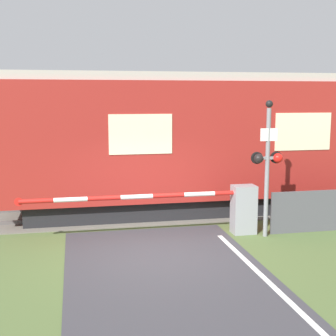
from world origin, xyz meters
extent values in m
plane|color=#4C6033|center=(0.00, 0.00, 0.00)|extent=(80.00, 80.00, 0.00)
cube|color=#666056|center=(0.00, 3.85, 0.01)|extent=(36.00, 3.20, 0.03)
cube|color=#595451|center=(0.00, 3.13, 0.08)|extent=(36.00, 0.08, 0.10)
cube|color=#595451|center=(0.00, 4.57, 0.08)|extent=(36.00, 0.08, 0.10)
cube|color=black|center=(4.70, 3.85, 0.30)|extent=(15.77, 2.49, 0.60)
cube|color=maroon|center=(4.70, 3.85, 2.28)|extent=(17.14, 2.93, 3.36)
cube|color=#ADA89E|center=(4.70, 3.85, 4.08)|extent=(16.79, 2.70, 0.24)
cube|color=beige|center=(4.70, 2.37, 2.53)|extent=(1.71, 0.02, 1.08)
cube|color=beige|center=(-0.01, 2.37, 2.53)|extent=(1.71, 0.02, 1.08)
cube|color=gray|center=(2.50, 1.17, 0.63)|extent=(0.60, 0.44, 1.26)
cylinder|color=gray|center=(2.50, 1.17, 1.09)|extent=(0.16, 0.16, 0.18)
cylinder|color=red|center=(2.10, 1.17, 1.09)|extent=(0.80, 0.11, 0.11)
cylinder|color=white|center=(1.30, 1.17, 1.09)|extent=(0.80, 0.11, 0.11)
cylinder|color=red|center=(0.50, 1.17, 1.09)|extent=(0.80, 0.11, 0.11)
cylinder|color=white|center=(-0.29, 1.17, 1.09)|extent=(0.80, 0.11, 0.11)
cylinder|color=red|center=(-1.09, 1.17, 1.09)|extent=(0.80, 0.11, 0.11)
cylinder|color=white|center=(-1.89, 1.17, 1.09)|extent=(0.80, 0.11, 0.11)
cylinder|color=red|center=(-2.69, 1.17, 1.09)|extent=(0.80, 0.11, 0.11)
cylinder|color=red|center=(-3.09, 1.17, 1.09)|extent=(0.20, 0.02, 0.20)
cylinder|color=gray|center=(2.95, 0.80, 1.63)|extent=(0.11, 0.11, 3.25)
cube|color=gray|center=(2.95, 0.80, 2.02)|extent=(0.63, 0.07, 0.07)
sphere|color=black|center=(2.69, 0.75, 2.02)|extent=(0.24, 0.24, 0.24)
sphere|color=red|center=(3.20, 0.75, 2.02)|extent=(0.24, 0.24, 0.24)
cylinder|color=black|center=(2.69, 0.86, 2.02)|extent=(0.30, 0.06, 0.30)
cylinder|color=black|center=(3.20, 0.86, 2.02)|extent=(0.30, 0.06, 0.30)
cube|color=white|center=(2.95, 0.76, 2.60)|extent=(0.44, 0.02, 0.31)
sphere|color=black|center=(2.95, 0.80, 3.35)|extent=(0.18, 0.18, 0.18)
camera|label=1|loc=(-1.78, -10.02, 3.54)|focal=50.00mm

